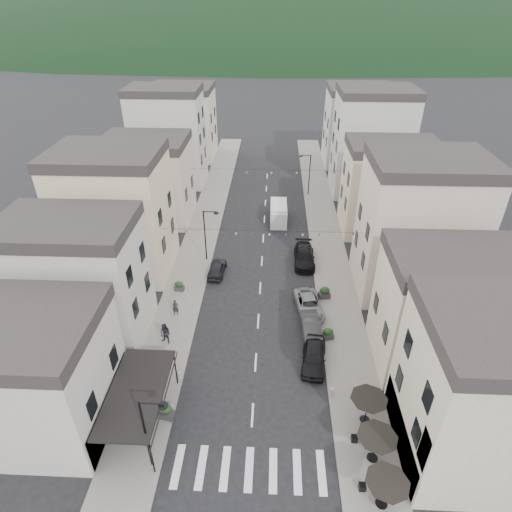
{
  "coord_description": "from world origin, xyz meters",
  "views": [
    {
      "loc": [
        1.12,
        -13.44,
        25.47
      ],
      "look_at": [
        -0.44,
        21.45,
        3.5
      ],
      "focal_mm": 30.0,
      "sensor_mm": 36.0,
      "label": 1
    }
  ],
  "objects": [
    {
      "name": "streetlamp_left_far",
      "position": [
        -5.82,
        26.0,
        3.7
      ],
      "size": [
        1.7,
        0.56,
        6.0
      ],
      "color": "black",
      "rests_on": "ground"
    },
    {
      "name": "sidewalk_right",
      "position": [
        7.5,
        32.0,
        0.06
      ],
      "size": [
        4.0,
        76.0,
        0.12
      ],
      "primitive_type": "cube",
      "color": "slate",
      "rests_on": "ground"
    },
    {
      "name": "planter_ra",
      "position": [
        8.36,
        7.33,
        0.61
      ],
      "size": [
        0.93,
        0.55,
        1.01
      ],
      "rotation": [
        0.0,
        0.0,
        0.06
      ],
      "color": "#323235",
      "rests_on": "sidewalk_right"
    },
    {
      "name": "bollards",
      "position": [
        0.0,
        5.5,
        0.42
      ],
      "size": [
        11.66,
        10.26,
        0.6
      ],
      "color": "gray",
      "rests_on": "ground"
    },
    {
      "name": "parked_car_b",
      "position": [
        4.6,
        14.36,
        0.74
      ],
      "size": [
        1.91,
        4.58,
        1.47
      ],
      "primitive_type": "imported",
      "rotation": [
        0.0,
        0.0,
        0.08
      ],
      "color": "#2E2E30",
      "rests_on": "ground"
    },
    {
      "name": "parked_car_d",
      "position": [
        4.6,
        25.94,
        0.78
      ],
      "size": [
        2.21,
        5.36,
        1.55
      ],
      "primitive_type": "imported",
      "rotation": [
        0.0,
        0.0,
        -0.01
      ],
      "color": "black",
      "rests_on": "ground"
    },
    {
      "name": "planter_rb",
      "position": [
        6.0,
        13.9,
        0.65
      ],
      "size": [
        1.06,
        0.72,
        1.09
      ],
      "rotation": [
        0.0,
        0.0,
        0.2
      ],
      "color": "#2C2C2E",
      "rests_on": "sidewalk_right"
    },
    {
      "name": "planter_la",
      "position": [
        -6.0,
        5.47,
        0.74
      ],
      "size": [
        1.24,
        0.84,
        1.28
      ],
      "rotation": [
        0.0,
        0.0,
        -0.2
      ],
      "color": "#2B2B2E",
      "rests_on": "sidewalk_left"
    },
    {
      "name": "parked_car_a",
      "position": [
        4.6,
        11.09,
        0.78
      ],
      "size": [
        2.36,
        4.75,
        1.56
      ],
      "primitive_type": "imported",
      "rotation": [
        0.0,
        0.0,
        -0.12
      ],
      "color": "black",
      "rests_on": "ground"
    },
    {
      "name": "cafe_terrace",
      "position": [
        7.7,
        2.8,
        2.36
      ],
      "size": [
        2.5,
        8.1,
        2.53
      ],
      "color": "black",
      "rests_on": "ground"
    },
    {
      "name": "planter_lb",
      "position": [
        -7.95,
        20.13,
        0.63
      ],
      "size": [
        0.99,
        0.62,
        1.04
      ],
      "rotation": [
        0.0,
        0.0,
        -0.12
      ],
      "color": "#323235",
      "rests_on": "sidewalk_left"
    },
    {
      "name": "buildings_row_left",
      "position": [
        -14.5,
        37.75,
        6.12
      ],
      "size": [
        10.2,
        54.16,
        14.0
      ],
      "color": "#B2AEA3",
      "rests_on": "ground"
    },
    {
      "name": "pedestrian_a",
      "position": [
        -7.53,
        16.49,
        0.9
      ],
      "size": [
        0.61,
        0.43,
        1.57
      ],
      "primitive_type": "imported",
      "rotation": [
        0.0,
        0.0,
        0.1
      ],
      "color": "black",
      "rests_on": "sidewalk_left"
    },
    {
      "name": "sidewalk_left",
      "position": [
        -7.5,
        32.0,
        0.06
      ],
      "size": [
        4.0,
        76.0,
        0.12
      ],
      "primitive_type": "cube",
      "color": "slate",
      "rests_on": "ground"
    },
    {
      "name": "planter_rc",
      "position": [
        6.22,
        19.59,
        0.72
      ],
      "size": [
        1.19,
        0.76,
        1.24
      ],
      "rotation": [
        0.0,
        0.0,
        0.14
      ],
      "color": "#2C2D2F",
      "rests_on": "sidewalk_right"
    },
    {
      "name": "streetlamp_right_far",
      "position": [
        5.82,
        44.0,
        3.7
      ],
      "size": [
        1.7,
        0.56,
        6.0
      ],
      "color": "black",
      "rests_on": "ground"
    },
    {
      "name": "ground",
      "position": [
        0.0,
        0.0,
        0.0
      ],
      "size": [
        700.0,
        700.0,
        0.0
      ],
      "primitive_type": "plane",
      "color": "black",
      "rests_on": "ground"
    },
    {
      "name": "boutique_awning",
      "position": [
        -7.25,
        5.0,
        3.11
      ],
      "size": [
        3.77,
        7.5,
        3.28
      ],
      "color": "black",
      "rests_on": "ground"
    },
    {
      "name": "parked_car_c",
      "position": [
        4.6,
        17.66,
        0.68
      ],
      "size": [
        2.93,
        5.19,
        1.37
      ],
      "primitive_type": "imported",
      "rotation": [
        0.0,
        0.0,
        0.14
      ],
      "color": "gray",
      "rests_on": "ground"
    },
    {
      "name": "bistro_building",
      "position": [
        14.5,
        4.0,
        5.0
      ],
      "size": [
        10.0,
        8.0,
        10.0
      ],
      "primitive_type": "cube",
      "color": "#BAAF94",
      "rests_on": "ground"
    },
    {
      "name": "boutique_building",
      "position": [
        -15.5,
        5.0,
        4.0
      ],
      "size": [
        12.0,
        8.0,
        8.0
      ],
      "primitive_type": "cube",
      "color": "#B2AEA3",
      "rests_on": "ground"
    },
    {
      "name": "parked_car_e",
      "position": [
        -4.6,
        23.33,
        0.67
      ],
      "size": [
        1.84,
        4.03,
        1.34
      ],
      "primitive_type": "imported",
      "rotation": [
        0.0,
        0.0,
        3.08
      ],
      "color": "black",
      "rests_on": "ground"
    },
    {
      "name": "buildings_row_right",
      "position": [
        14.5,
        36.59,
        6.32
      ],
      "size": [
        10.2,
        54.16,
        14.5
      ],
      "color": "#BAAF94",
      "rests_on": "ground"
    },
    {
      "name": "hill_backdrop",
      "position": [
        0.0,
        300.0,
        0.0
      ],
      "size": [
        640.0,
        360.0,
        70.0
      ],
      "primitive_type": "ellipsoid",
      "color": "black",
      "rests_on": "ground"
    },
    {
      "name": "pedestrian_b",
      "position": [
        -7.61,
        12.81,
        1.1
      ],
      "size": [
        1.17,
        1.05,
        1.97
      ],
      "primitive_type": "imported",
      "rotation": [
        0.0,
        0.0,
        -0.39
      ],
      "color": "#26202B",
      "rests_on": "sidewalk_left"
    },
    {
      "name": "streetlamp_left_near",
      "position": [
        -5.82,
        2.0,
        3.7
      ],
      "size": [
        1.7,
        0.56,
        6.0
      ],
      "color": "black",
      "rests_on": "ground"
    },
    {
      "name": "bunting_far",
      "position": [
        0.0,
        38.0,
        5.65
      ],
      "size": [
        19.0,
        0.28,
        0.62
      ],
      "color": "black",
      "rests_on": "ground"
    },
    {
      "name": "bunting_near",
      "position": [
        0.0,
        22.0,
        5.65
      ],
      "size": [
        19.0,
        0.28,
        0.62
      ],
      "color": "black",
      "rests_on": "ground"
    },
    {
      "name": "delivery_van",
      "position": [
        1.8,
        35.61,
        1.22
      ],
      "size": [
        2.09,
        5.22,
        2.49
      ],
      "rotation": [
        0.0,
        0.0,
        0.01
      ],
      "color": "silver",
      "rests_on": "ground"
    }
  ]
}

